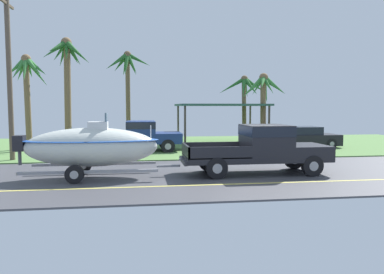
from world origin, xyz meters
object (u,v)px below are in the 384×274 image
object	(u,v)px
boat_on_trailer	(91,147)
parked_pickup_background	(140,135)
palm_tree_near_right	(27,78)
utility_pole	(9,74)
pickup_truck_towing	(265,147)
parked_sedan_near	(300,138)
palm_tree_far_right	(127,73)
palm_tree_near_left	(264,93)
carport_awning	(221,106)
palm_tree_mid	(67,65)
palm_tree_far_left	(245,92)

from	to	relation	value
boat_on_trailer	parked_pickup_background	bearing A→B (deg)	76.87
palm_tree_near_right	utility_pole	size ratio (longest dim) A/B	0.72
pickup_truck_towing	parked_pickup_background	distance (m)	9.21
parked_sedan_near	palm_tree_far_right	bearing A→B (deg)	155.67
parked_sedan_near	boat_on_trailer	bearing A→B (deg)	-144.95
parked_pickup_background	parked_sedan_near	distance (m)	10.21
palm_tree_near_left	utility_pole	world-z (taller)	utility_pole
parked_sedan_near	palm_tree_near_left	distance (m)	3.84
boat_on_trailer	palm_tree_near_right	bearing A→B (deg)	116.37
palm_tree_near_left	palm_tree_far_right	bearing A→B (deg)	159.48
parked_pickup_background	carport_awning	xyz separation A→B (m)	(5.68, 3.84, 1.68)
palm_tree_far_right	utility_pole	xyz separation A→B (m)	(-5.34, -8.41, -0.91)
parked_pickup_background	pickup_truck_towing	bearing A→B (deg)	-58.22
utility_pole	pickup_truck_towing	bearing A→B (deg)	-24.35
carport_awning	palm_tree_mid	distance (m)	10.60
boat_on_trailer	palm_tree_far_right	xyz separation A→B (m)	(0.96, 13.42, 3.95)
palm_tree_near_right	utility_pole	bearing A→B (deg)	-83.60
palm_tree_far_left	palm_tree_far_right	size ratio (longest dim) A/B	0.75
palm_tree_near_left	palm_tree_far_right	distance (m)	9.84
palm_tree_near_left	palm_tree_far_left	size ratio (longest dim) A/B	0.98
parked_pickup_background	palm_tree_near_left	size ratio (longest dim) A/B	1.17
pickup_truck_towing	palm_tree_mid	xyz separation A→B (m)	(-9.41, 10.90, 4.27)
parked_sedan_near	palm_tree_far_right	size ratio (longest dim) A/B	0.71
palm_tree_far_left	boat_on_trailer	bearing A→B (deg)	-126.04
pickup_truck_towing	boat_on_trailer	size ratio (longest dim) A/B	0.98
palm_tree_near_left	utility_pole	xyz separation A→B (m)	(-14.44, -5.01, 0.63)
palm_tree_near_right	palm_tree_far_left	distance (m)	15.06
palm_tree_near_right	palm_tree_far_left	xyz separation A→B (m)	(14.65, 3.41, -0.63)
parked_pickup_background	utility_pole	bearing A→B (deg)	-155.53
boat_on_trailer	palm_tree_near_right	distance (m)	11.57
boat_on_trailer	palm_tree_far_left	distance (m)	16.72
parked_sedan_near	palm_tree_far_left	distance (m)	6.26
carport_awning	palm_tree_mid	world-z (taller)	palm_tree_mid
pickup_truck_towing	utility_pole	distance (m)	12.53
parked_pickup_background	palm_tree_far_left	xyz separation A→B (m)	(7.89, 5.53, 2.76)
palm_tree_far_left	palm_tree_far_right	distance (m)	8.86
parked_pickup_background	palm_tree_near_right	bearing A→B (deg)	162.56
palm_tree_far_right	palm_tree_far_left	bearing A→B (deg)	-0.40
pickup_truck_towing	palm_tree_near_right	distance (m)	15.65
parked_pickup_background	utility_pole	xyz separation A→B (m)	(-6.20, -2.82, 3.19)
boat_on_trailer	carport_awning	bearing A→B (deg)	57.26
palm_tree_near_left	palm_tree_far_left	xyz separation A→B (m)	(-0.34, 3.35, 0.21)
carport_awning	palm_tree_far_right	distance (m)	7.19
pickup_truck_towing	palm_tree_mid	size ratio (longest dim) A/B	0.83
boat_on_trailer	parked_pickup_background	distance (m)	8.04
boat_on_trailer	palm_tree_far_left	size ratio (longest dim) A/B	1.20
palm_tree_mid	palm_tree_far_left	bearing A→B (deg)	11.15
parked_pickup_background	palm_tree_mid	distance (m)	6.99
palm_tree_near_left	carport_awning	bearing A→B (deg)	147.04
parked_pickup_background	palm_tree_near_left	distance (m)	8.90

